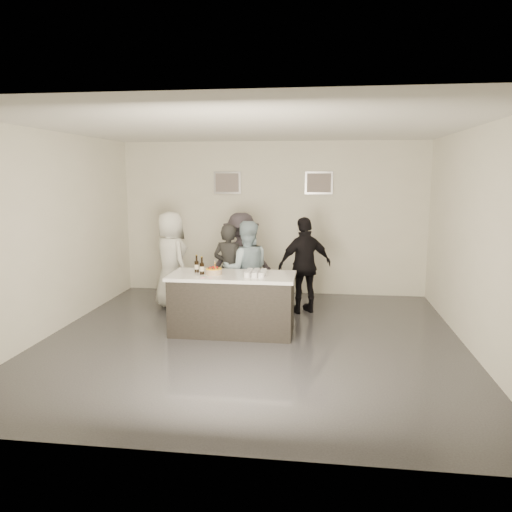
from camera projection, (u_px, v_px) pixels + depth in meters
name	position (u px, v px, depth m)	size (l,w,h in m)	color
floor	(251.00, 340.00, 7.20)	(6.00, 6.00, 0.00)	#3D3D42
ceiling	(251.00, 127.00, 6.71)	(6.00, 6.00, 0.00)	white
wall_back	(273.00, 218.00, 9.89)	(6.00, 0.04, 3.00)	silver
wall_front	(199.00, 283.00, 4.02)	(6.00, 0.04, 3.00)	silver
wall_left	(50.00, 234.00, 7.34)	(0.04, 6.00, 3.00)	silver
wall_right	(476.00, 241.00, 6.57)	(0.04, 6.00, 3.00)	silver
picture_left	(227.00, 183.00, 9.86)	(0.54, 0.04, 0.44)	#B2B2B7
picture_right	(319.00, 183.00, 9.63)	(0.54, 0.04, 0.44)	#B2B2B7
bar_counter	(232.00, 304.00, 7.46)	(1.86, 0.86, 0.90)	white
cake	(214.00, 272.00, 7.38)	(0.25, 0.25, 0.08)	yellow
beer_bottle_a	(197.00, 264.00, 7.52)	(0.07, 0.07, 0.26)	black
beer_bottle_b	(202.00, 266.00, 7.37)	(0.07, 0.07, 0.26)	black
tumbler_cluster	(256.00, 273.00, 7.29)	(0.30, 0.40, 0.08)	orange
candles	(208.00, 278.00, 7.11)	(0.24, 0.08, 0.01)	pink
person_main_black	(229.00, 270.00, 8.37)	(0.57, 0.37, 1.56)	black
person_main_blue	(246.00, 270.00, 8.23)	(0.79, 0.61, 1.62)	#96B3C4
person_guest_left	(171.00, 260.00, 8.85)	(0.84, 0.55, 1.72)	silver
person_guest_right	(305.00, 265.00, 8.53)	(0.97, 0.40, 1.65)	black
person_guest_back	(241.00, 260.00, 8.91)	(1.09, 0.63, 1.69)	#322D36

